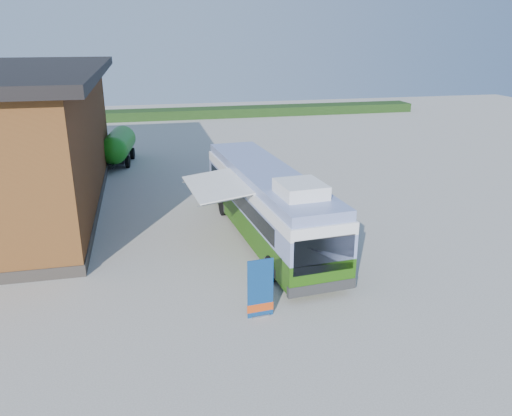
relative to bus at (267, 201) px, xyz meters
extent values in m
plane|color=#BCB7AD|center=(-1.52, -2.21, -1.83)|extent=(100.00, 100.00, 0.00)
cube|color=brown|center=(-12.02, 7.79, 1.67)|extent=(8.00, 20.00, 7.00)
cube|color=black|center=(-12.02, 7.79, 5.42)|extent=(9.60, 21.20, 0.50)
cube|color=#332D28|center=(-12.02, 7.79, -1.58)|extent=(8.10, 20.10, 0.50)
cube|color=#264419|center=(6.48, 35.79, -1.33)|extent=(40.00, 3.00, 1.00)
cube|color=#2C6110|center=(-0.01, 0.08, -0.90)|extent=(3.69, 12.61, 1.14)
cube|color=#7989BE|center=(-0.01, 0.08, 0.14)|extent=(3.69, 12.61, 0.93)
cube|color=black|center=(-1.33, 0.48, 0.14)|extent=(0.96, 10.32, 0.73)
cube|color=black|center=(1.23, 0.71, 0.14)|extent=(0.96, 10.32, 0.73)
cube|color=white|center=(-0.01, 0.08, 0.84)|extent=(3.69, 12.61, 0.47)
cube|color=#7989BE|center=(-0.01, 0.08, 1.28)|extent=(3.51, 12.39, 0.41)
cube|color=white|center=(0.34, -3.84, 1.74)|extent=(1.82, 2.00, 0.52)
cube|color=black|center=(0.54, -6.08, -0.02)|extent=(2.33, 0.27, 1.35)
cube|color=#2D2D2D|center=(0.54, -6.03, -1.31)|extent=(2.65, 0.43, 0.41)
cube|color=#2D2D2D|center=(-0.55, 6.19, -1.31)|extent=(2.65, 0.43, 0.41)
cylinder|color=black|center=(-0.81, -4.16, -1.31)|extent=(0.40, 1.06, 1.04)
cylinder|color=black|center=(1.53, -3.95, -1.31)|extent=(0.40, 1.06, 1.04)
cylinder|color=black|center=(-1.50, 3.58, -1.31)|extent=(0.40, 1.06, 1.04)
cylinder|color=black|center=(0.84, 3.79, -1.31)|extent=(0.40, 1.06, 1.04)
cube|color=white|center=(-2.23, -0.13, 0.93)|extent=(2.99, 4.42, 0.32)
cube|color=#A5A8AD|center=(-0.92, -0.01, 1.12)|extent=(0.55, 4.50, 0.15)
cylinder|color=#A5A8AD|center=(-2.07, -1.93, 0.83)|extent=(2.71, 0.29, 0.34)
cylinder|color=#A5A8AD|center=(-2.39, 1.67, 0.83)|extent=(2.71, 0.29, 0.34)
cube|color=navy|center=(-1.88, -6.63, -0.76)|extent=(0.91, 0.11, 2.15)
cube|color=#C64112|center=(-1.88, -6.63, -1.49)|extent=(0.93, 0.12, 0.30)
cube|color=#A5A8AD|center=(-1.88, -6.63, -1.80)|extent=(0.66, 0.24, 0.06)
cylinder|color=#A5A8AD|center=(-1.88, -6.61, -0.76)|extent=(0.03, 0.03, 2.15)
cube|color=#AC8251|center=(0.29, -2.91, -1.12)|extent=(0.76, 1.23, 0.04)
cube|color=#AC8251|center=(-0.22, -2.77, -1.40)|extent=(0.53, 1.16, 0.03)
cube|color=#AC8251|center=(0.79, -3.04, -1.40)|extent=(0.53, 1.16, 0.03)
cube|color=black|center=(0.00, -3.32, -1.48)|extent=(0.06, 0.06, 0.70)
cube|color=black|center=(0.33, -3.41, -1.48)|extent=(0.06, 0.06, 0.70)
cube|color=black|center=(0.25, -2.40, -1.48)|extent=(0.06, 0.06, 0.70)
cube|color=black|center=(0.58, -2.49, -1.48)|extent=(0.06, 0.06, 0.70)
imported|color=#999999|center=(-0.35, -0.59, -0.95)|extent=(0.75, 0.76, 1.76)
imported|color=#999999|center=(-0.35, 4.70, -0.88)|extent=(1.17, 1.16, 1.90)
cylinder|color=#198217|center=(-7.22, 16.18, -0.38)|extent=(2.44, 4.49, 1.93)
sphere|color=#198217|center=(-7.49, 14.05, -0.38)|extent=(1.93, 1.93, 1.93)
sphere|color=#198217|center=(-6.96, 18.31, -0.38)|extent=(1.93, 1.93, 1.93)
cube|color=black|center=(-7.22, 16.18, -1.24)|extent=(1.83, 4.63, 0.21)
cube|color=black|center=(-7.57, 13.42, -1.29)|extent=(0.29, 1.29, 0.11)
cylinder|color=black|center=(-8.13, 15.00, -1.40)|extent=(0.37, 0.88, 0.86)
cylinder|color=black|center=(-6.64, 14.81, -1.40)|extent=(0.37, 0.88, 0.86)
cylinder|color=black|center=(-7.81, 17.55, -1.40)|extent=(0.37, 0.88, 0.86)
cylinder|color=black|center=(-6.32, 17.37, -1.40)|extent=(0.37, 0.88, 0.86)
camera|label=1|loc=(-5.29, -21.10, 7.38)|focal=35.00mm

